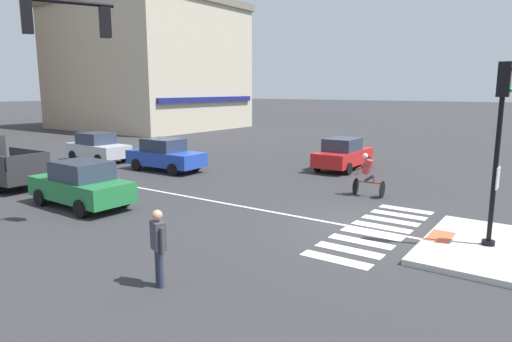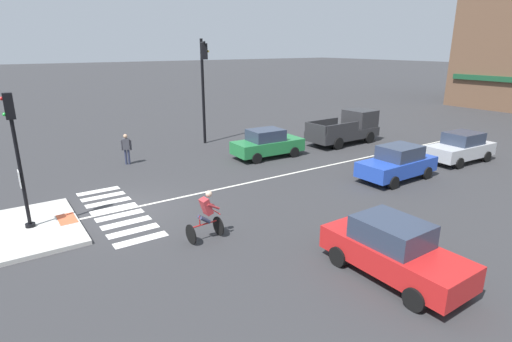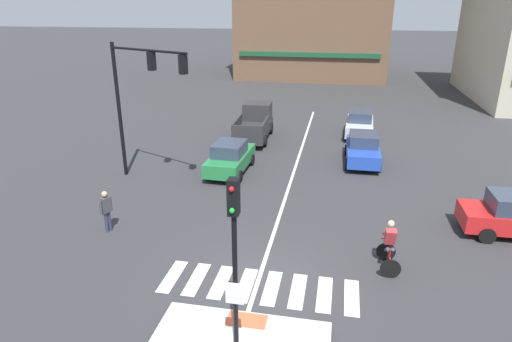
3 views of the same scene
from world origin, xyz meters
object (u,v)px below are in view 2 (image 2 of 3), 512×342
Objects in this scene: car_red_cross_right at (393,250)px; pickup_truck_charcoal_westbound_distant at (348,128)px; pedestrian_at_curb_left at (126,147)px; traffic_light_mast at (203,74)px; signal_pole at (16,149)px; cyclist at (206,215)px; car_green_westbound_far at (267,143)px; car_blue_eastbound_far at (397,163)px; car_silver_eastbound_distant at (461,147)px.

pickup_truck_charcoal_westbound_distant is at bearing 138.09° from car_red_cross_right.
car_red_cross_right is 15.51m from pedestrian_at_curb_left.
traffic_light_mast reaches higher than car_red_cross_right.
signal_pole reaches higher than cyclist.
car_green_westbound_far is 7.34m from car_blue_eastbound_far.
signal_pole reaches higher than pedestrian_at_curb_left.
car_blue_eastbound_far is (10.61, 4.81, -3.76)m from traffic_light_mast.
car_red_cross_right is (16.08, -2.48, -3.76)m from traffic_light_mast.
pedestrian_at_curb_left is at bearing -134.50° from car_blue_eastbound_far.
signal_pole is 12.20m from car_red_cross_right.
signal_pole is at bearing -99.28° from car_silver_eastbound_distant.
car_blue_eastbound_far is 13.99m from pedestrian_at_curb_left.
traffic_light_mast is 1.28× the size of pickup_truck_charcoal_westbound_distant.
car_red_cross_right is at bearing -20.01° from car_green_westbound_far.
car_red_cross_right is 2.47× the size of pedestrian_at_curb_left.
car_silver_eastbound_distant is 0.81× the size of pickup_truck_charcoal_westbound_distant.
traffic_light_mast is 13.07m from cyclist.
pickup_truck_charcoal_westbound_distant is (-6.73, -1.79, 0.17)m from car_silver_eastbound_distant.
pedestrian_at_curb_left reaches higher than car_silver_eastbound_distant.
car_green_westbound_far is 6.53m from pickup_truck_charcoal_westbound_distant.
pedestrian_at_curb_left is (-6.36, 5.37, -1.95)m from signal_pole.
cyclist is at bearing -146.74° from car_red_cross_right.
car_red_cross_right is at bearing 42.09° from signal_pole.
traffic_light_mast is at bearing 124.23° from signal_pole.
car_red_cross_right is at bearing 9.97° from pedestrian_at_curb_left.
car_red_cross_right is 0.80× the size of pickup_truck_charcoal_westbound_distant.
signal_pole reaches higher than car_red_cross_right.
car_blue_eastbound_far is at bearing -28.64° from pickup_truck_charcoal_westbound_distant.
car_silver_eastbound_distant is 2.50× the size of pedestrian_at_curb_left.
car_green_westbound_far is at bearing 104.89° from signal_pole.
car_red_cross_right is (5.47, -7.29, 0.00)m from car_blue_eastbound_far.
traffic_light_mast is 3.92× the size of cyclist.
car_blue_eastbound_far is at bearing 22.70° from car_green_westbound_far.
car_blue_eastbound_far is at bearing 92.98° from cyclist.
traffic_light_mast is 12.24m from car_blue_eastbound_far.
pedestrian_at_curb_left is at bearing -170.03° from car_red_cross_right.
car_silver_eastbound_distant is 18.29m from pedestrian_at_curb_left.
cyclist is 1.01× the size of pedestrian_at_curb_left.
car_silver_eastbound_distant is 2.48× the size of cyclist.
traffic_light_mast is 15.23m from car_silver_eastbound_distant.
pedestrian_at_curb_left is (0.81, -5.17, -3.59)m from traffic_light_mast.
car_green_westbound_far is 2.48× the size of cyclist.
car_green_westbound_far is at bearing -128.98° from car_silver_eastbound_distant.
car_blue_eastbound_far is at bearing -89.59° from car_silver_eastbound_distant.
traffic_light_mast is at bearing -152.77° from car_green_westbound_far.
signal_pole is at bearing -75.11° from car_green_westbound_far.
signal_pole is 1.11× the size of car_silver_eastbound_distant.
pickup_truck_charcoal_westbound_distant is at bearing 151.36° from car_blue_eastbound_far.
car_silver_eastbound_distant is 6.97m from pickup_truck_charcoal_westbound_distant.
car_green_westbound_far is 7.76m from pedestrian_at_curb_left.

